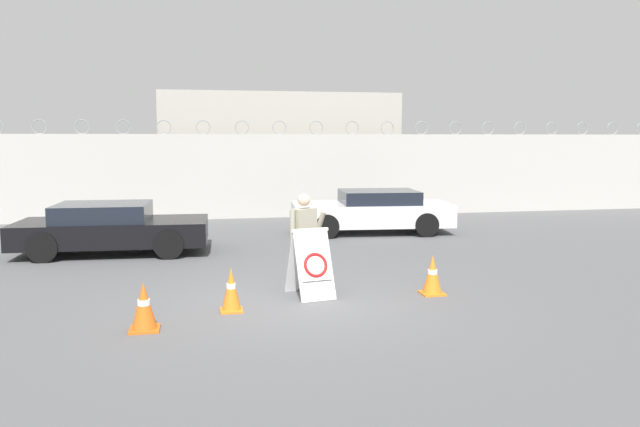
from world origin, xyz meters
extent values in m
plane|color=#5B5B5E|center=(0.00, 0.00, 0.00)|extent=(90.00, 90.00, 0.00)
cube|color=beige|center=(0.00, 11.15, 1.40)|extent=(36.00, 0.30, 2.80)
torus|color=gray|center=(-6.29, 11.15, 3.02)|extent=(0.47, 0.03, 0.47)
torus|color=gray|center=(-5.03, 11.15, 3.02)|extent=(0.47, 0.03, 0.47)
torus|color=gray|center=(-3.77, 11.15, 3.02)|extent=(0.47, 0.03, 0.47)
torus|color=gray|center=(-2.51, 11.15, 3.02)|extent=(0.47, 0.03, 0.47)
torus|color=gray|center=(-1.26, 11.15, 3.02)|extent=(0.47, 0.03, 0.47)
torus|color=gray|center=(0.00, 11.15, 3.02)|extent=(0.47, 0.03, 0.47)
torus|color=gray|center=(1.26, 11.15, 3.02)|extent=(0.47, 0.03, 0.47)
torus|color=gray|center=(2.51, 11.15, 3.02)|extent=(0.47, 0.03, 0.47)
torus|color=gray|center=(3.77, 11.15, 3.02)|extent=(0.47, 0.03, 0.47)
torus|color=gray|center=(5.03, 11.15, 3.02)|extent=(0.47, 0.03, 0.47)
torus|color=gray|center=(6.29, 11.15, 3.02)|extent=(0.47, 0.03, 0.47)
torus|color=gray|center=(7.54, 11.15, 3.02)|extent=(0.47, 0.03, 0.47)
torus|color=gray|center=(8.80, 11.15, 3.02)|extent=(0.47, 0.03, 0.47)
torus|color=gray|center=(10.06, 11.15, 3.02)|extent=(0.47, 0.03, 0.47)
torus|color=gray|center=(11.31, 11.15, 3.02)|extent=(0.47, 0.03, 0.47)
torus|color=gray|center=(12.57, 11.15, 3.02)|extent=(0.47, 0.03, 0.47)
torus|color=gray|center=(13.83, 11.15, 3.02)|extent=(0.47, 0.03, 0.47)
cube|color=#B2ADA3|center=(1.62, 16.26, 2.17)|extent=(8.85, 7.33, 4.34)
cube|color=white|center=(0.36, 0.25, 0.56)|extent=(0.69, 0.56, 1.13)
cube|color=white|center=(0.28, 0.65, 0.56)|extent=(0.69, 0.56, 1.13)
cube|color=white|center=(0.32, 0.45, 1.13)|extent=(0.66, 0.18, 0.05)
cube|color=white|center=(0.37, 0.21, 0.58)|extent=(0.55, 0.30, 0.50)
torus|color=red|center=(0.37, 0.19, 0.58)|extent=(0.45, 0.27, 0.41)
cylinder|color=#232838|center=(0.23, 0.88, 0.41)|extent=(0.15, 0.15, 0.82)
cylinder|color=#232838|center=(0.38, 0.97, 0.41)|extent=(0.15, 0.15, 0.82)
cube|color=gray|center=(0.30, 0.92, 1.13)|extent=(0.48, 0.40, 0.63)
sphere|color=#DBB293|center=(0.30, 0.92, 1.59)|extent=(0.22, 0.22, 0.22)
cylinder|color=gray|center=(0.08, 0.79, 1.14)|extent=(0.09, 0.09, 0.60)
cylinder|color=gray|center=(0.58, 0.97, 1.12)|extent=(0.24, 0.33, 0.58)
cube|color=orange|center=(2.40, 0.13, 0.01)|extent=(0.39, 0.39, 0.03)
cone|color=orange|center=(2.40, 0.13, 0.36)|extent=(0.33, 0.33, 0.65)
cylinder|color=white|center=(2.40, 0.13, 0.39)|extent=(0.17, 0.17, 0.09)
cube|color=orange|center=(-1.05, -0.26, 0.01)|extent=(0.34, 0.34, 0.03)
cone|color=orange|center=(-1.05, -0.26, 0.36)|extent=(0.29, 0.29, 0.66)
cylinder|color=white|center=(-1.05, -0.26, 0.40)|extent=(0.15, 0.15, 0.09)
cube|color=orange|center=(-2.30, -0.99, 0.01)|extent=(0.41, 0.41, 0.03)
cone|color=orange|center=(-2.30, -0.99, 0.36)|extent=(0.35, 0.35, 0.66)
cylinder|color=white|center=(-2.30, -0.99, 0.39)|extent=(0.18, 0.18, 0.09)
cylinder|color=black|center=(-2.08, 6.07, 0.33)|extent=(0.67, 0.23, 0.66)
cylinder|color=black|center=(-2.17, 4.25, 0.33)|extent=(0.67, 0.23, 0.66)
cylinder|color=black|center=(-4.74, 6.20, 0.33)|extent=(0.67, 0.23, 0.66)
cylinder|color=black|center=(-4.83, 4.37, 0.33)|extent=(0.67, 0.23, 0.66)
cube|color=black|center=(-3.45, 5.22, 0.50)|extent=(4.38, 2.14, 0.54)
cube|color=black|center=(-3.67, 5.23, 0.97)|extent=(2.14, 1.84, 0.40)
cylinder|color=black|center=(1.86, 6.33, 0.33)|extent=(0.67, 0.26, 0.66)
cylinder|color=black|center=(2.02, 8.12, 0.33)|extent=(0.67, 0.26, 0.66)
cylinder|color=black|center=(4.58, 6.09, 0.33)|extent=(0.67, 0.26, 0.66)
cylinder|color=black|center=(4.74, 7.87, 0.33)|extent=(0.67, 0.26, 0.66)
cube|color=silver|center=(3.30, 7.10, 0.54)|extent=(4.56, 2.29, 0.61)
cube|color=black|center=(3.52, 7.08, 1.02)|extent=(2.26, 1.90, 0.36)
camera|label=1|loc=(-1.56, -9.78, 2.68)|focal=35.00mm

